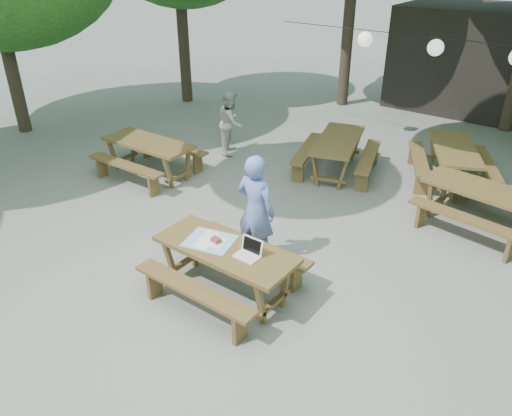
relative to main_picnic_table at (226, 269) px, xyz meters
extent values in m
plane|color=slate|center=(0.52, 0.57, -0.39)|extent=(80.00, 80.00, 0.00)
cube|color=black|center=(1.02, 11.07, 1.01)|extent=(6.00, 3.00, 2.80)
cube|color=#533E1D|center=(0.00, 0.00, 0.33)|extent=(2.00, 0.80, 0.06)
cube|color=#533E1D|center=(0.00, -0.65, 0.06)|extent=(1.90, 0.28, 0.05)
cube|color=#533E1D|center=(0.00, 0.65, 0.06)|extent=(1.90, 0.28, 0.05)
cube|color=#533E1D|center=(0.00, 0.00, -0.04)|extent=(1.70, 0.70, 0.69)
cube|color=#533E1D|center=(-3.82, 2.12, 0.33)|extent=(2.02, 0.85, 0.06)
cube|color=#533E1D|center=(-3.80, 1.47, 0.06)|extent=(1.91, 0.33, 0.05)
cube|color=#533E1D|center=(-3.83, 2.77, 0.06)|extent=(1.91, 0.33, 0.05)
cube|color=#533E1D|center=(-3.82, 2.12, -0.04)|extent=(1.72, 0.74, 0.69)
cube|color=#533E1D|center=(2.35, 3.96, 0.33)|extent=(2.09, 1.08, 0.06)
cube|color=#533E1D|center=(2.26, 3.32, 0.06)|extent=(1.92, 0.55, 0.05)
cube|color=#533E1D|center=(2.44, 4.60, 0.06)|extent=(1.92, 0.55, 0.05)
cube|color=#533E1D|center=(2.35, 3.96, -0.04)|extent=(1.78, 0.93, 0.69)
cube|color=#533E1D|center=(-0.74, 4.57, 0.33)|extent=(1.35, 2.15, 0.06)
cube|color=#533E1D|center=(-0.12, 4.76, 0.06)|extent=(0.83, 1.90, 0.05)
cube|color=#533E1D|center=(-1.36, 4.38, 0.06)|extent=(0.83, 1.90, 0.05)
cube|color=#533E1D|center=(-0.74, 4.57, -0.04)|extent=(1.17, 1.83, 0.69)
cube|color=#533E1D|center=(1.35, 5.56, 0.33)|extent=(1.59, 2.15, 0.06)
cube|color=#533E1D|center=(1.93, 5.84, 0.06)|extent=(1.08, 1.83, 0.05)
cube|color=#533E1D|center=(0.76, 5.28, 0.06)|extent=(1.08, 1.83, 0.05)
cube|color=#533E1D|center=(1.35, 5.56, -0.04)|extent=(1.37, 1.84, 0.69)
imported|color=#6D80C7|center=(-0.15, 0.90, 0.49)|extent=(0.65, 0.44, 1.75)
imported|color=beige|center=(-3.23, 4.12, 0.34)|extent=(0.82, 0.88, 1.45)
cube|color=white|center=(0.38, -0.01, 0.37)|extent=(0.33, 0.23, 0.02)
cube|color=white|center=(0.38, 0.11, 0.49)|extent=(0.33, 0.06, 0.23)
cube|color=black|center=(0.38, 0.10, 0.49)|extent=(0.28, 0.05, 0.19)
cube|color=#398CC3|center=(-0.27, 0.00, 0.37)|extent=(0.76, 0.69, 0.01)
cube|color=white|center=(-0.30, -0.10, 0.37)|extent=(0.25, 0.32, 0.00)
cube|color=white|center=(-0.17, 0.02, 0.37)|extent=(0.27, 0.34, 0.00)
cube|color=white|center=(-0.35, 0.06, 0.38)|extent=(0.24, 0.32, 0.00)
cube|color=brown|center=(-0.18, 0.02, 0.41)|extent=(0.14, 0.11, 0.06)
cylinder|color=black|center=(1.02, 6.57, 2.21)|extent=(9.00, 0.02, 0.02)
sphere|color=white|center=(-1.28, 6.57, 2.01)|extent=(0.34, 0.34, 0.34)
sphere|color=white|center=(0.32, 6.57, 2.01)|extent=(0.34, 0.34, 0.34)
cylinder|color=#2D2319|center=(-8.48, 2.07, 1.76)|extent=(0.32, 0.32, 4.31)
cylinder|color=#2D2319|center=(-6.98, 6.57, 1.79)|extent=(0.32, 0.32, 4.35)
cylinder|color=#2D2319|center=(-2.98, 9.07, 2.28)|extent=(0.32, 0.32, 5.34)
camera|label=1|loc=(3.70, -4.29, 4.05)|focal=35.00mm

